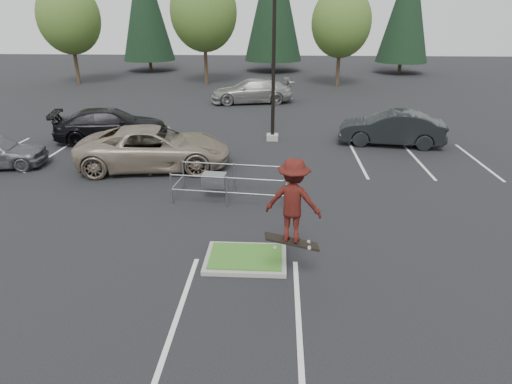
# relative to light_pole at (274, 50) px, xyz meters

# --- Properties ---
(ground) EXTENTS (120.00, 120.00, 0.00)m
(ground) POSITION_rel_light_pole_xyz_m (-0.50, -12.00, -4.56)
(ground) COLOR black
(ground) RESTS_ON ground
(grass_median) EXTENTS (2.20, 1.60, 0.16)m
(grass_median) POSITION_rel_light_pole_xyz_m (-0.50, -12.00, -4.48)
(grass_median) COLOR gray
(grass_median) RESTS_ON ground
(stall_lines) EXTENTS (22.62, 17.60, 0.01)m
(stall_lines) POSITION_rel_light_pole_xyz_m (-1.85, -5.98, -4.56)
(stall_lines) COLOR silver
(stall_lines) RESTS_ON ground
(light_pole) EXTENTS (0.70, 0.60, 10.12)m
(light_pole) POSITION_rel_light_pole_xyz_m (0.00, 0.00, 0.00)
(light_pole) COLOR gray
(light_pole) RESTS_ON ground
(decid_a) EXTENTS (5.44, 5.44, 8.91)m
(decid_a) POSITION_rel_light_pole_xyz_m (-18.51, 18.03, 1.02)
(decid_a) COLOR #38281C
(decid_a) RESTS_ON ground
(decid_b) EXTENTS (5.89, 5.89, 9.64)m
(decid_b) POSITION_rel_light_pole_xyz_m (-6.51, 18.53, 1.48)
(decid_b) COLOR #38281C
(decid_b) RESTS_ON ground
(decid_c) EXTENTS (5.12, 5.12, 8.38)m
(decid_c) POSITION_rel_light_pole_xyz_m (5.49, 17.83, 0.69)
(decid_c) COLOR #38281C
(decid_c) RESTS_ON ground
(conif_a) EXTENTS (5.72, 5.72, 13.00)m
(conif_a) POSITION_rel_light_pole_xyz_m (-14.50, 28.00, 2.54)
(conif_a) COLOR #38281C
(conif_a) RESTS_ON ground
(conif_c) EXTENTS (5.50, 5.50, 12.50)m
(conif_c) POSITION_rel_light_pole_xyz_m (13.50, 27.50, 2.29)
(conif_c) COLOR #38281C
(conif_c) RESTS_ON ground
(cart_corral) EXTENTS (4.12, 1.81, 1.13)m
(cart_corral) POSITION_rel_light_pole_xyz_m (-1.81, -7.82, -3.85)
(cart_corral) COLOR gray
(cart_corral) RESTS_ON ground
(skateboarder) EXTENTS (1.45, 1.03, 2.28)m
(skateboarder) POSITION_rel_light_pole_xyz_m (0.70, -13.00, -2.31)
(skateboarder) COLOR black
(skateboarder) RESTS_ON ground
(car_l_tan) EXTENTS (6.76, 3.78, 1.79)m
(car_l_tan) POSITION_rel_light_pole_xyz_m (-5.00, -4.64, -3.67)
(car_l_tan) COLOR gray
(car_l_tan) RESTS_ON ground
(car_l_black) EXTENTS (6.13, 3.67, 1.66)m
(car_l_black) POSITION_rel_light_pole_xyz_m (-8.50, -0.50, -3.73)
(car_l_black) COLOR black
(car_l_black) RESTS_ON ground
(car_r_charc) EXTENTS (5.37, 2.56, 1.70)m
(car_r_charc) POSITION_rel_light_pole_xyz_m (6.00, -0.50, -3.71)
(car_r_charc) COLOR black
(car_r_charc) RESTS_ON ground
(car_far_silver) EXTENTS (6.36, 3.47, 1.75)m
(car_far_silver) POSITION_rel_light_pole_xyz_m (-1.68, 10.00, -3.69)
(car_far_silver) COLOR #9A9A95
(car_far_silver) RESTS_ON ground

